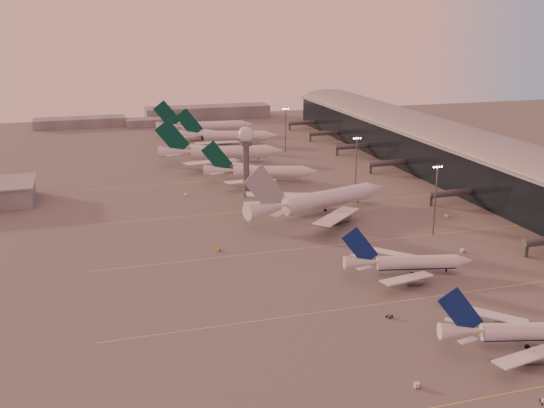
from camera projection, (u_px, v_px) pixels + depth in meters
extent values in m
plane|color=#575454|center=(350.00, 328.00, 155.11)|extent=(700.00, 700.00, 0.00)
cube|color=#D5CD4B|center=(437.00, 296.00, 172.55)|extent=(180.00, 0.25, 0.02)
cube|color=#D5CD4B|center=(367.00, 242.00, 213.84)|extent=(180.00, 0.25, 0.02)
cube|color=#D5CD4B|center=(319.00, 205.00, 255.12)|extent=(180.00, 0.25, 0.02)
cube|color=#D5CD4B|center=(282.00, 176.00, 300.99)|extent=(180.00, 0.25, 0.02)
cube|color=black|center=(476.00, 165.00, 283.23)|extent=(36.00, 360.00, 18.00)
cylinder|color=gray|center=(477.00, 145.00, 280.65)|extent=(10.08, 360.00, 10.08)
cube|color=gray|center=(477.00, 144.00, 280.59)|extent=(40.00, 362.00, 0.80)
cube|color=#505357|center=(526.00, 250.00, 200.02)|extent=(1.20, 1.20, 4.40)
cylinder|color=#505357|center=(453.00, 193.00, 255.33)|extent=(22.00, 2.80, 2.80)
cube|color=#505357|center=(431.00, 200.00, 253.23)|extent=(1.20, 1.20, 4.40)
cylinder|color=#505357|center=(389.00, 163.00, 306.71)|extent=(22.00, 2.80, 2.80)
cube|color=#505357|center=(370.00, 169.00, 304.61)|extent=(1.20, 1.20, 4.40)
cylinder|color=#505357|center=(354.00, 146.00, 345.24)|extent=(22.00, 2.80, 2.80)
cube|color=#505357|center=(337.00, 152.00, 343.14)|extent=(1.20, 1.20, 4.40)
cylinder|color=#505357|center=(326.00, 133.00, 383.77)|extent=(22.00, 2.80, 2.80)
cube|color=#505357|center=(310.00, 138.00, 381.67)|extent=(1.20, 1.20, 4.40)
cylinder|color=#505357|center=(304.00, 123.00, 420.46)|extent=(22.00, 2.80, 2.80)
cube|color=#505357|center=(289.00, 127.00, 418.37)|extent=(1.20, 1.20, 4.40)
cylinder|color=#505357|center=(246.00, 171.00, 263.42)|extent=(2.60, 2.60, 22.00)
cylinder|color=#505357|center=(246.00, 144.00, 260.12)|extent=(5.20, 5.20, 1.20)
sphere|color=silver|center=(246.00, 134.00, 259.00)|extent=(6.40, 6.40, 6.40)
cylinder|color=#505357|center=(246.00, 125.00, 257.94)|extent=(0.16, 0.16, 2.00)
cylinder|color=#505357|center=(435.00, 200.00, 217.15)|extent=(0.56, 0.56, 25.00)
cube|color=#505357|center=(438.00, 166.00, 213.71)|extent=(3.60, 0.25, 0.25)
sphere|color=#FFEABF|center=(434.00, 167.00, 213.41)|extent=(0.56, 0.56, 0.56)
sphere|color=#FFEABF|center=(437.00, 167.00, 213.68)|extent=(0.56, 0.56, 0.56)
sphere|color=#FFEABF|center=(439.00, 167.00, 213.96)|extent=(0.56, 0.56, 0.56)
sphere|color=#FFEABF|center=(442.00, 167.00, 214.24)|extent=(0.56, 0.56, 0.56)
cylinder|color=#505357|center=(356.00, 166.00, 266.23)|extent=(0.56, 0.56, 25.00)
cube|color=#505357|center=(357.00, 137.00, 262.79)|extent=(3.60, 0.25, 0.25)
sphere|color=#FFEABF|center=(354.00, 139.00, 262.49)|extent=(0.56, 0.56, 0.56)
sphere|color=#FFEABF|center=(356.00, 138.00, 262.76)|extent=(0.56, 0.56, 0.56)
sphere|color=#FFEABF|center=(358.00, 138.00, 263.04)|extent=(0.56, 0.56, 0.56)
sphere|color=#FFEABF|center=(360.00, 138.00, 263.31)|extent=(0.56, 0.56, 0.56)
cylinder|color=#505357|center=(286.00, 130.00, 348.24)|extent=(0.56, 0.56, 25.00)
cube|color=#505357|center=(286.00, 108.00, 344.80)|extent=(3.60, 0.25, 0.25)
sphere|color=#FFEABF|center=(283.00, 109.00, 344.50)|extent=(0.56, 0.56, 0.56)
sphere|color=#FFEABF|center=(285.00, 109.00, 344.78)|extent=(0.56, 0.56, 0.56)
sphere|color=#FFEABF|center=(287.00, 109.00, 345.05)|extent=(0.56, 0.56, 0.56)
sphere|color=#FFEABF|center=(288.00, 109.00, 345.33)|extent=(0.56, 0.56, 0.56)
cube|color=slate|center=(80.00, 122.00, 431.27)|extent=(60.00, 18.00, 6.00)
cube|color=slate|center=(208.00, 112.00, 464.84)|extent=(90.00, 20.00, 9.00)
cube|color=slate|center=(156.00, 122.00, 436.03)|extent=(40.00, 15.00, 5.00)
cylinder|color=silver|center=(532.00, 333.00, 145.58)|extent=(23.78, 9.67, 4.00)
cylinder|color=navy|center=(532.00, 337.00, 145.84)|extent=(23.05, 8.47, 2.88)
cone|color=silver|center=(460.00, 333.00, 144.74)|extent=(10.54, 6.31, 4.00)
cube|color=silver|center=(525.00, 359.00, 136.11)|extent=(17.46, 7.87, 1.26)
cylinder|color=gray|center=(533.00, 361.00, 138.98)|extent=(5.05, 3.64, 2.60)
cube|color=gray|center=(533.00, 356.00, 138.66)|extent=(0.37, 0.33, 1.60)
cube|color=silver|center=(491.00, 317.00, 154.97)|extent=(15.24, 14.36, 1.26)
cylinder|color=gray|center=(505.00, 328.00, 153.38)|extent=(5.05, 3.64, 2.60)
cube|color=gray|center=(506.00, 324.00, 153.06)|extent=(0.37, 0.33, 1.60)
cube|color=navy|center=(460.00, 313.00, 143.30)|extent=(10.74, 3.06, 11.93)
cube|color=silver|center=(467.00, 342.00, 140.36)|extent=(4.80, 2.60, 0.26)
cube|color=silver|center=(454.00, 323.00, 149.07)|extent=(4.58, 4.24, 0.26)
cylinder|color=black|center=(518.00, 339.00, 148.49)|extent=(1.25, 0.80, 1.16)
cylinder|color=black|center=(527.00, 349.00, 144.05)|extent=(1.25, 0.80, 1.16)
cylinder|color=silver|center=(417.00, 264.00, 186.01)|extent=(23.83, 9.01, 4.00)
cylinder|color=navy|center=(417.00, 267.00, 186.27)|extent=(23.13, 7.82, 2.88)
cone|color=silver|center=(464.00, 263.00, 187.00)|extent=(5.31, 4.90, 4.00)
cone|color=silver|center=(361.00, 264.00, 184.70)|extent=(10.50, 6.05, 4.00)
cube|color=silver|center=(407.00, 280.00, 176.40)|extent=(17.45, 8.33, 1.26)
cylinder|color=gray|center=(414.00, 283.00, 179.35)|extent=(5.01, 3.53, 2.60)
cube|color=gray|center=(414.00, 279.00, 179.02)|extent=(0.37, 0.33, 1.60)
cube|color=silver|center=(389.00, 255.00, 195.22)|extent=(15.49, 14.05, 1.26)
cylinder|color=gray|center=(400.00, 263.00, 193.72)|extent=(5.01, 3.53, 2.60)
cube|color=gray|center=(400.00, 259.00, 193.40)|extent=(0.37, 0.33, 1.60)
cube|color=navy|center=(360.00, 248.00, 183.25)|extent=(10.81, 2.75, 11.93)
cube|color=silver|center=(364.00, 270.00, 180.33)|extent=(4.82, 2.72, 0.26)
cube|color=silver|center=(358.00, 258.00, 189.02)|extent=(4.62, 4.17, 0.26)
cylinder|color=black|center=(446.00, 272.00, 187.43)|extent=(0.53, 0.53, 1.05)
cylinder|color=black|center=(408.00, 270.00, 188.87)|extent=(1.25, 0.77, 1.16)
cylinder|color=black|center=(412.00, 276.00, 184.44)|extent=(1.25, 0.77, 1.16)
cylinder|color=silver|center=(328.00, 201.00, 244.31)|extent=(40.19, 18.16, 6.28)
cylinder|color=silver|center=(328.00, 205.00, 244.71)|extent=(38.89, 16.24, 4.52)
cone|color=silver|center=(374.00, 192.00, 257.27)|extent=(9.31, 8.34, 6.28)
cone|color=silver|center=(267.00, 212.00, 228.66)|extent=(17.96, 11.09, 6.28)
cube|color=silver|center=(337.00, 220.00, 226.11)|extent=(24.94, 25.29, 1.86)
cylinder|color=gray|center=(340.00, 221.00, 232.59)|extent=(8.65, 6.24, 4.08)
cube|color=gray|center=(340.00, 217.00, 232.18)|extent=(0.37, 0.33, 2.51)
cube|color=silver|center=(282.00, 198.00, 252.53)|extent=(29.57, 11.76, 1.86)
cylinder|color=gray|center=(298.00, 205.00, 252.77)|extent=(8.65, 6.24, 4.08)
cube|color=gray|center=(298.00, 201.00, 252.35)|extent=(0.37, 0.33, 2.51)
cube|color=#95979C|center=(265.00, 192.00, 226.08)|extent=(16.69, 5.61, 18.63)
cube|color=silver|center=(278.00, 217.00, 222.28)|extent=(7.64, 7.48, 0.25)
cube|color=silver|center=(254.00, 206.00, 234.58)|extent=(8.12, 4.02, 0.25)
cylinder|color=black|center=(358.00, 204.00, 253.67)|extent=(0.51, 0.51, 1.01)
cylinder|color=black|center=(318.00, 211.00, 245.40)|extent=(1.21, 0.82, 1.11)
cylinder|color=black|center=(325.00, 214.00, 241.88)|extent=(1.21, 0.82, 1.11)
cylinder|color=silver|center=(268.00, 174.00, 289.49)|extent=(32.07, 13.79, 5.14)
cylinder|color=silver|center=(268.00, 176.00, 289.82)|extent=(31.06, 12.23, 3.70)
cone|color=silver|center=(310.00, 174.00, 289.69)|extent=(7.36, 6.66, 5.14)
cone|color=silver|center=(219.00, 172.00, 289.07)|extent=(14.28, 8.65, 5.14)
cube|color=silver|center=(251.00, 183.00, 276.82)|extent=(23.77, 10.02, 1.52)
cylinder|color=gray|center=(260.00, 186.00, 280.50)|extent=(6.86, 4.93, 3.34)
cube|color=gray|center=(260.00, 183.00, 280.15)|extent=(0.32, 0.29, 2.06)
cube|color=silver|center=(252.00, 169.00, 302.52)|extent=(20.36, 19.97, 1.52)
cylinder|color=gray|center=(260.00, 175.00, 300.13)|extent=(6.86, 4.93, 3.34)
cube|color=gray|center=(260.00, 172.00, 299.78)|extent=(0.32, 0.29, 2.06)
cube|color=#063A2F|center=(217.00, 159.00, 287.30)|extent=(13.68, 4.23, 15.22)
cube|color=silver|center=(217.00, 176.00, 283.12)|extent=(6.48, 3.34, 0.22)
cube|color=silver|center=(219.00, 169.00, 294.95)|extent=(6.13, 5.86, 0.22)
cylinder|color=black|center=(295.00, 180.00, 290.53)|extent=(0.44, 0.44, 0.89)
cylinder|color=black|center=(263.00, 179.00, 292.24)|extent=(1.06, 0.70, 0.98)
cylinder|color=black|center=(263.00, 182.00, 288.50)|extent=(1.06, 0.70, 0.98)
cylinder|color=silver|center=(230.00, 154.00, 325.47)|extent=(39.70, 12.61, 6.32)
cylinder|color=silver|center=(230.00, 157.00, 325.88)|extent=(38.64, 10.74, 4.55)
cone|color=silver|center=(275.00, 153.00, 328.35)|extent=(8.51, 7.47, 6.32)
cone|color=silver|center=(175.00, 154.00, 321.83)|extent=(17.25, 8.91, 6.32)
cube|color=silver|center=(212.00, 164.00, 308.94)|extent=(29.07, 15.34, 1.87)
cylinder|color=gray|center=(222.00, 167.00, 313.98)|extent=(8.15, 5.29, 4.11)
cube|color=gray|center=(221.00, 164.00, 313.55)|extent=(0.37, 0.32, 2.53)
cube|color=silver|center=(210.00, 150.00, 340.27)|extent=(26.62, 22.51, 1.87)
cylinder|color=gray|center=(219.00, 156.00, 337.90)|extent=(8.15, 5.29, 4.11)
cube|color=gray|center=(219.00, 154.00, 337.47)|extent=(0.37, 0.32, 2.53)
cube|color=#063A2F|center=(172.00, 140.00, 319.56)|extent=(17.22, 3.21, 18.71)
cube|color=silver|center=(174.00, 157.00, 314.54)|extent=(8.08, 4.90, 0.27)
cube|color=silver|center=(174.00, 151.00, 328.96)|extent=(7.83, 6.71, 0.27)
cylinder|color=black|center=(259.00, 161.00, 328.43)|extent=(0.54, 0.54, 1.09)
cylinder|color=black|center=(223.00, 161.00, 328.47)|extent=(1.27, 0.73, 1.20)
cylinder|color=black|center=(224.00, 163.00, 323.92)|extent=(1.27, 0.73, 1.20)
cylinder|color=silver|center=(235.00, 138.00, 371.28)|extent=(36.18, 15.54, 5.80)
cylinder|color=silver|center=(235.00, 140.00, 371.66)|extent=(35.04, 13.77, 4.18)
cone|color=silver|center=(271.00, 138.00, 371.52)|extent=(8.30, 7.50, 5.80)
cone|color=silver|center=(191.00, 137.00, 370.79)|extent=(16.11, 9.75, 5.80)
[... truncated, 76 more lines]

